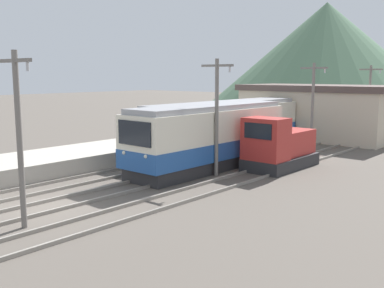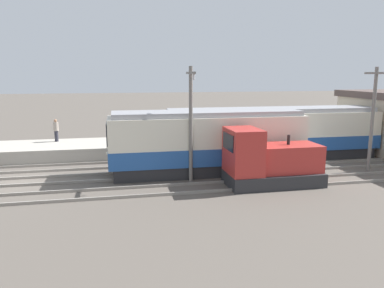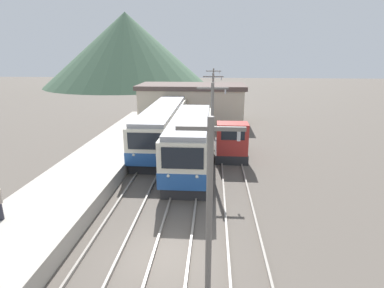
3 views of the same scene
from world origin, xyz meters
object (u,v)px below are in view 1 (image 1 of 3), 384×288
(commuter_train_left, at_px, (225,128))
(shunting_locomotive, at_px, (279,148))
(catenary_mast_near, at_px, (19,132))
(commuter_train_center, at_px, (209,139))
(catenary_mast_far, at_px, (313,103))
(catenary_mast_distant, at_px, (369,97))
(catenary_mast_mid, at_px, (217,112))

(commuter_train_left, bearing_deg, shunting_locomotive, -24.79)
(catenary_mast_near, bearing_deg, commuter_train_center, 97.12)
(shunting_locomotive, relative_size, catenary_mast_far, 0.81)
(catenary_mast_far, distance_m, catenary_mast_distant, 10.83)
(commuter_train_left, distance_m, shunting_locomotive, 6.40)
(catenary_mast_near, xyz_separation_m, catenary_mast_far, (0.00, 21.65, 0.00))
(commuter_train_left, height_order, commuter_train_center, commuter_train_center)
(catenary_mast_near, distance_m, catenary_mast_far, 21.65)
(catenary_mast_near, bearing_deg, shunting_locomotive, 84.18)
(catenary_mast_near, bearing_deg, catenary_mast_distant, 90.00)
(catenary_mast_distant, bearing_deg, commuter_train_left, -105.85)
(catenary_mast_near, height_order, catenary_mast_mid, same)
(catenary_mast_near, height_order, catenary_mast_far, same)
(catenary_mast_distant, bearing_deg, shunting_locomotive, -85.23)
(commuter_train_left, xyz_separation_m, catenary_mast_near, (4.31, -17.30, 1.74))
(commuter_train_left, height_order, catenary_mast_distant, catenary_mast_distant)
(commuter_train_center, distance_m, catenary_mast_distant, 20.53)
(commuter_train_left, xyz_separation_m, catenary_mast_far, (4.31, 4.35, 1.74))
(catenary_mast_mid, relative_size, catenary_mast_far, 1.00)
(commuter_train_center, relative_size, catenary_mast_distant, 1.85)
(shunting_locomotive, relative_size, catenary_mast_mid, 0.81)
(commuter_train_left, distance_m, commuter_train_center, 5.93)
(shunting_locomotive, distance_m, catenary_mast_far, 7.50)
(commuter_train_left, height_order, catenary_mast_far, catenary_mast_far)
(commuter_train_center, relative_size, catenary_mast_far, 1.85)
(catenary_mast_far, height_order, catenary_mast_distant, same)
(catenary_mast_mid, xyz_separation_m, catenary_mast_distant, (0.00, 21.65, 0.00))
(catenary_mast_mid, relative_size, catenary_mast_distant, 1.00)
(commuter_train_center, height_order, shunting_locomotive, commuter_train_center)
(commuter_train_center, height_order, catenary_mast_distant, catenary_mast_distant)
(catenary_mast_mid, bearing_deg, catenary_mast_distant, 90.00)
(commuter_train_center, distance_m, catenary_mast_mid, 2.57)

